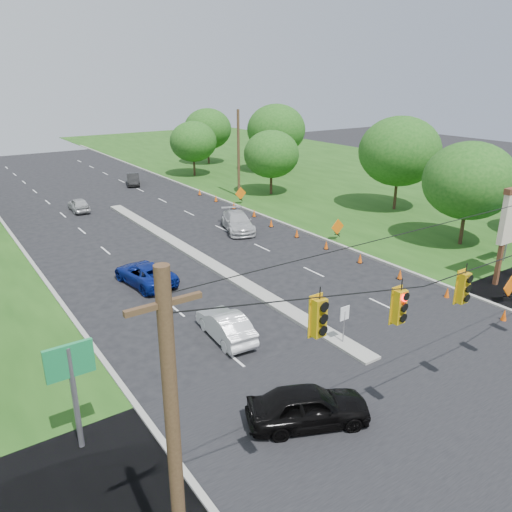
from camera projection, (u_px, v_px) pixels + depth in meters
ground at (450, 409)px, 19.50m from camera, size 160.00×160.00×0.00m
grass_right at (462, 202)px, 50.89m from camera, size 40.00×160.00×0.06m
cross_street at (450, 409)px, 19.50m from camera, size 160.00×14.00×0.02m
curb_left at (21, 249)px, 37.43m from camera, size 0.25×110.00×0.16m
curb_right at (246, 210)px, 48.12m from camera, size 0.25×110.00×0.16m
median at (197, 257)px, 35.79m from camera, size 1.00×34.00×0.18m
median_sign at (344, 318)px, 23.66m from camera, size 0.55×0.06×2.05m
signal_span at (493, 304)px, 16.99m from camera, size 25.60×0.32×9.00m
utility_pole_far_right at (239, 154)px, 51.72m from camera, size 0.28×0.28×9.00m
cone_0 at (504, 315)px, 26.35m from camera, size 0.32×0.32×0.70m
cone_1 at (447, 293)px, 29.07m from camera, size 0.32×0.32×0.70m
cone_2 at (400, 274)px, 31.78m from camera, size 0.32×0.32×0.70m
cone_3 at (360, 258)px, 34.50m from camera, size 0.32×0.32×0.70m
cone_4 at (326, 245)px, 37.21m from camera, size 0.32×0.32×0.70m
cone_5 at (297, 233)px, 39.93m from camera, size 0.32×0.32×0.70m
cone_6 at (271, 223)px, 42.64m from camera, size 0.32×0.32×0.70m
cone_7 at (254, 213)px, 45.68m from camera, size 0.32×0.32×0.70m
cone_8 at (234, 205)px, 48.39m from camera, size 0.32×0.32×0.70m
cone_9 at (216, 198)px, 51.11m from camera, size 0.32×0.32×0.70m
cone_10 at (200, 192)px, 53.82m from camera, size 0.32×0.32×0.70m
work_sign_0 at (510, 287)px, 27.95m from camera, size 1.27×0.58×1.37m
work_sign_1 at (338, 228)px, 38.81m from camera, size 1.27×0.58×1.37m
work_sign_2 at (241, 194)px, 49.67m from camera, size 1.27×0.58×1.37m
tree_7 at (469, 181)px, 36.63m from camera, size 6.72×6.72×7.84m
tree_8 at (400, 151)px, 46.29m from camera, size 7.56×7.56×8.82m
tree_9 at (271, 154)px, 52.85m from camera, size 5.88×5.88×6.86m
tree_10 at (276, 129)px, 64.42m from camera, size 7.56×7.56×8.82m
tree_11 at (208, 129)px, 71.05m from camera, size 6.72×6.72×7.84m
tree_12 at (193, 142)px, 62.66m from camera, size 5.88×5.88×6.86m
black_sedan at (308, 406)px, 18.45m from camera, size 4.94×3.53×1.56m
white_sedan at (226, 325)px, 24.58m from camera, size 1.81×4.31×1.38m
blue_pickup at (145, 274)px, 30.96m from camera, size 2.87×5.14×1.36m
silver_car_far at (238, 222)px, 41.51m from camera, size 3.79×5.65×1.52m
silver_car_oncoming at (79, 205)px, 47.43m from camera, size 1.71×3.84×1.28m
dark_car_receding at (133, 179)px, 58.72m from camera, size 2.66×4.25×1.32m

